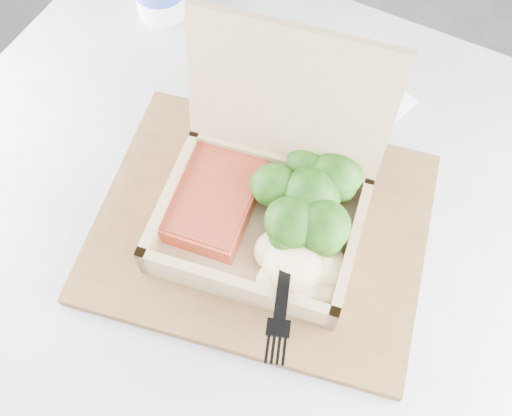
% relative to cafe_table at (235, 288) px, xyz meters
% --- Properties ---
extents(cafe_table, '(0.88, 0.88, 0.72)m').
position_rel_cafe_table_xyz_m(cafe_table, '(0.00, 0.00, 0.00)').
color(cafe_table, black).
rests_on(cafe_table, floor).
extents(serving_tray, '(0.36, 0.29, 0.01)m').
position_rel_cafe_table_xyz_m(serving_tray, '(0.03, 0.01, 0.19)').
color(serving_tray, brown).
rests_on(serving_tray, cafe_table).
extents(takeout_container, '(0.20, 0.19, 0.19)m').
position_rel_cafe_table_xyz_m(takeout_container, '(0.03, 0.03, 0.25)').
color(takeout_container, tan).
rests_on(takeout_container, serving_tray).
extents(salmon_fillet, '(0.09, 0.12, 0.02)m').
position_rel_cafe_table_xyz_m(salmon_fillet, '(-0.02, 0.01, 0.22)').
color(salmon_fillet, '#DC4A2B').
rests_on(salmon_fillet, takeout_container).
extents(broccoli_pile, '(0.13, 0.13, 0.05)m').
position_rel_cafe_table_xyz_m(broccoli_pile, '(0.08, 0.03, 0.23)').
color(broccoli_pile, '#316817').
rests_on(broccoli_pile, takeout_container).
extents(mashed_potatoes, '(0.10, 0.09, 0.03)m').
position_rel_cafe_table_xyz_m(mashed_potatoes, '(0.08, -0.04, 0.23)').
color(mashed_potatoes, '#FAECA2').
rests_on(mashed_potatoes, takeout_container).
extents(plastic_fork, '(0.04, 0.15, 0.03)m').
position_rel_cafe_table_xyz_m(plastic_fork, '(0.07, -0.03, 0.24)').
color(plastic_fork, black).
rests_on(plastic_fork, mashed_potatoes).
extents(receipt, '(0.12, 0.14, 0.00)m').
position_rel_cafe_table_xyz_m(receipt, '(0.11, 0.20, 0.19)').
color(receipt, white).
rests_on(receipt, cafe_table).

